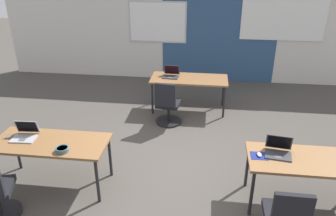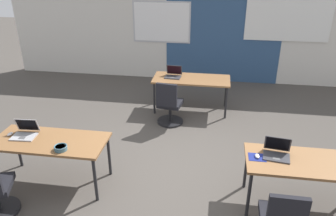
# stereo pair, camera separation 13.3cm
# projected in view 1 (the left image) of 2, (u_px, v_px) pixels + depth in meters

# --- Properties ---
(ground_plane) EXTENTS (24.00, 24.00, 0.00)m
(ground_plane) POSITION_uv_depth(u_px,v_px,m) (179.00, 168.00, 5.25)
(ground_plane) COLOR #47423D
(back_wall_assembly) EXTENTS (10.00, 0.27, 2.80)m
(back_wall_assembly) POSITION_uv_depth(u_px,v_px,m) (196.00, 26.00, 8.41)
(back_wall_assembly) COLOR silver
(back_wall_assembly) RESTS_ON ground
(desk_near_left) EXTENTS (1.60, 0.70, 0.72)m
(desk_near_left) POSITION_uv_depth(u_px,v_px,m) (51.00, 145.00, 4.63)
(desk_near_left) COLOR brown
(desk_near_left) RESTS_ON ground
(desk_near_right) EXTENTS (1.60, 0.70, 0.72)m
(desk_near_right) POSITION_uv_depth(u_px,v_px,m) (311.00, 163.00, 4.23)
(desk_near_right) COLOR brown
(desk_near_right) RESTS_ON ground
(desk_far_center) EXTENTS (1.60, 0.70, 0.72)m
(desk_far_center) POSITION_uv_depth(u_px,v_px,m) (189.00, 81.00, 6.94)
(desk_far_center) COLOR brown
(desk_far_center) RESTS_ON ground
(laptop_near_right_inner) EXTENTS (0.37, 0.33, 0.23)m
(laptop_near_right_inner) POSITION_uv_depth(u_px,v_px,m) (278.00, 151.00, 4.30)
(laptop_near_right_inner) COLOR #333338
(laptop_near_right_inner) RESTS_ON desk_near_right
(mousepad_near_right_inner) EXTENTS (0.22, 0.19, 0.00)m
(mousepad_near_right_inner) POSITION_uv_depth(u_px,v_px,m) (259.00, 156.00, 4.28)
(mousepad_near_right_inner) COLOR navy
(mousepad_near_right_inner) RESTS_ON desk_near_right
(mouse_near_right_inner) EXTENTS (0.06, 0.10, 0.03)m
(mouse_near_right_inner) POSITION_uv_depth(u_px,v_px,m) (259.00, 155.00, 4.27)
(mouse_near_right_inner) COLOR silver
(mouse_near_right_inner) RESTS_ON mousepad_near_right_inner
(laptop_near_left_end) EXTENTS (0.35, 0.32, 0.23)m
(laptop_near_left_end) POSITION_uv_depth(u_px,v_px,m) (25.00, 134.00, 4.68)
(laptop_near_left_end) COLOR #9E9EA3
(laptop_near_left_end) RESTS_ON desk_near_left
(mouse_near_left_end) EXTENTS (0.07, 0.11, 0.03)m
(mouse_near_left_end) POSITION_uv_depth(u_px,v_px,m) (10.00, 136.00, 4.70)
(mouse_near_left_end) COLOR silver
(mouse_near_left_end) RESTS_ON desk_near_left
(laptop_far_left) EXTENTS (0.35, 0.32, 0.23)m
(laptop_far_left) POSITION_uv_depth(u_px,v_px,m) (171.00, 74.00, 6.98)
(laptop_far_left) COLOR #333338
(laptop_far_left) RESTS_ON desk_far_center
(chair_far_left) EXTENTS (0.52, 0.56, 0.92)m
(chair_far_left) POSITION_uv_depth(u_px,v_px,m) (168.00, 107.00, 6.45)
(chair_far_left) COLOR black
(chair_far_left) RESTS_ON ground
(snack_bowl) EXTENTS (0.18, 0.18, 0.06)m
(snack_bowl) POSITION_uv_depth(u_px,v_px,m) (62.00, 149.00, 4.36)
(snack_bowl) COLOR #3D6070
(snack_bowl) RESTS_ON desk_near_left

